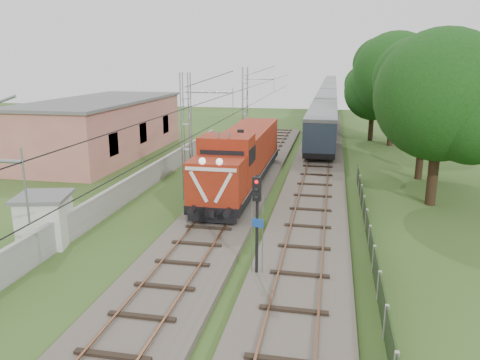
% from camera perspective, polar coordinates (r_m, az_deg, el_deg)
% --- Properties ---
extents(ground, '(140.00, 140.00, 0.00)m').
position_cam_1_polar(ground, '(19.25, -8.47, -12.77)').
color(ground, '#30481B').
rests_on(ground, ground).
extents(track_main, '(4.20, 70.00, 0.45)m').
position_cam_1_polar(track_main, '(25.32, -3.20, -5.34)').
color(track_main, '#6B6054').
rests_on(track_main, ground).
extents(track_side, '(4.20, 80.00, 0.45)m').
position_cam_1_polar(track_side, '(37.07, 9.36, 0.93)').
color(track_side, '#6B6054').
rests_on(track_side, ground).
extents(catenary, '(3.31, 70.00, 8.00)m').
position_cam_1_polar(catenary, '(29.81, -6.43, 5.31)').
color(catenary, gray).
rests_on(catenary, ground).
extents(boundary_wall, '(0.25, 40.00, 1.50)m').
position_cam_1_polar(boundary_wall, '(31.74, -12.39, -0.47)').
color(boundary_wall, '#9E9E99').
rests_on(boundary_wall, ground).
extents(station_building, '(8.40, 20.40, 5.22)m').
position_cam_1_polar(station_building, '(45.63, -16.40, 6.20)').
color(station_building, tan).
rests_on(station_building, ground).
extents(fence, '(0.12, 32.00, 1.20)m').
position_cam_1_polar(fence, '(20.82, 16.00, -9.19)').
color(fence, black).
rests_on(fence, ground).
extents(locomotive, '(3.01, 17.20, 4.37)m').
position_cam_1_polar(locomotive, '(32.19, 0.23, 2.83)').
color(locomotive, black).
rests_on(locomotive, ground).
extents(coach_rake, '(2.86, 107.06, 3.31)m').
position_cam_1_polar(coach_rake, '(92.68, 10.74, 10.34)').
color(coach_rake, black).
rests_on(coach_rake, ground).
extents(signal_post, '(0.48, 0.38, 4.41)m').
position_cam_1_polar(signal_post, '(18.49, 2.07, -3.59)').
color(signal_post, black).
rests_on(signal_post, ground).
extents(relay_hut, '(2.95, 2.95, 2.51)m').
position_cam_1_polar(relay_hut, '(24.52, -22.68, -4.47)').
color(relay_hut, silver).
rests_on(relay_hut, ground).
extents(tree_a, '(8.20, 7.81, 10.63)m').
position_cam_1_polar(tree_a, '(30.29, 23.51, 9.28)').
color(tree_a, '#3C2418').
rests_on(tree_a, ground).
extents(tree_b, '(6.39, 6.09, 8.29)m').
position_cam_1_polar(tree_b, '(36.97, 21.71, 7.91)').
color(tree_b, '#3C2418').
rests_on(tree_b, ground).
extents(tree_c, '(6.58, 6.27, 8.53)m').
position_cam_1_polar(tree_c, '(53.60, 16.04, 10.28)').
color(tree_c, '#3C2418').
rests_on(tree_c, ground).
extents(tree_d, '(8.92, 8.49, 11.56)m').
position_cam_1_polar(tree_d, '(50.82, 18.54, 12.04)').
color(tree_d, '#3C2418').
rests_on(tree_d, ground).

